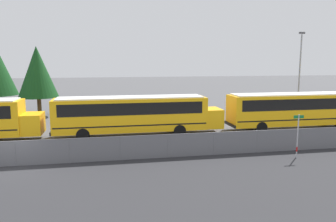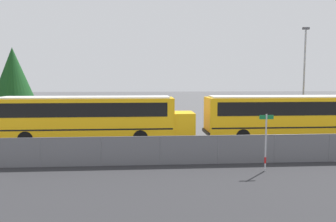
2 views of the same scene
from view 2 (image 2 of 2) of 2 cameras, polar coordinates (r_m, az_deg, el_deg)
name	(u,v)px [view 2 (image 2 of 2)]	position (r m, az deg, el deg)	size (l,w,h in m)	color
school_bus_4	(91,115)	(23.75, -13.33, -0.71)	(13.90, 2.52, 3.26)	#EDA80F
school_bus_5	(293,114)	(25.82, 20.99, -0.44)	(13.90, 2.52, 3.26)	#EDA80F
street_sign	(266,141)	(16.59, 16.66, -5.03)	(0.70, 0.09, 2.81)	#B7B7BC
light_pole	(304,74)	(32.77, 22.62, 6.02)	(0.60, 0.24, 9.16)	gray
tree_1	(13,75)	(37.19, -25.37, 5.71)	(4.28, 4.28, 7.71)	#51381E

